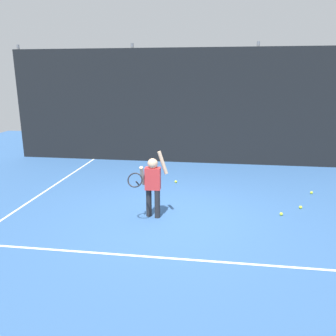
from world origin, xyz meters
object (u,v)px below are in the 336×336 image
(tennis_ball_1, at_px, (301,207))
(tennis_ball_3, at_px, (311,193))
(tennis_ball_4, at_px, (146,182))
(tennis_ball_2, at_px, (176,182))
(tennis_ball_0, at_px, (281,214))
(tennis_player, at_px, (152,182))

(tennis_ball_1, relative_size, tennis_ball_3, 1.00)
(tennis_ball_1, distance_m, tennis_ball_4, 3.87)
(tennis_ball_2, bearing_deg, tennis_ball_0, -38.38)
(tennis_ball_3, bearing_deg, tennis_player, -151.47)
(tennis_player, height_order, tennis_ball_2, tennis_player)
(tennis_ball_0, height_order, tennis_ball_1, same)
(tennis_ball_0, height_order, tennis_ball_2, same)
(tennis_ball_2, bearing_deg, tennis_ball_4, -172.00)
(tennis_player, xyz_separation_m, tennis_ball_4, (-0.58, 2.22, -0.69))
(tennis_player, relative_size, tennis_ball_2, 20.46)
(tennis_ball_0, relative_size, tennis_ball_1, 1.00)
(tennis_player, height_order, tennis_ball_0, tennis_player)
(tennis_ball_1, height_order, tennis_ball_3, same)
(tennis_ball_0, relative_size, tennis_ball_4, 1.00)
(tennis_player, relative_size, tennis_ball_0, 20.46)
(tennis_ball_0, distance_m, tennis_ball_2, 3.04)
(tennis_ball_1, height_order, tennis_ball_4, same)
(tennis_player, relative_size, tennis_ball_1, 20.46)
(tennis_ball_4, bearing_deg, tennis_ball_1, -20.21)
(tennis_player, distance_m, tennis_ball_2, 2.44)
(tennis_ball_3, height_order, tennis_ball_4, same)
(tennis_player, distance_m, tennis_ball_3, 4.07)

